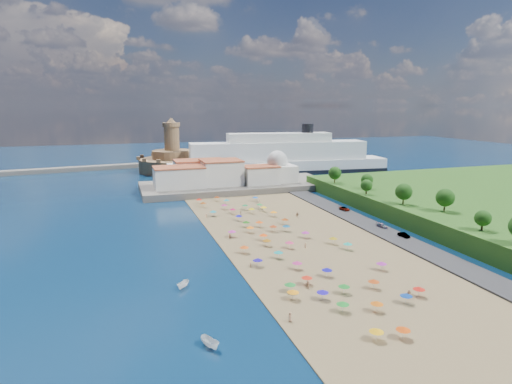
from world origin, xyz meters
name	(u,v)px	position (x,y,z in m)	size (l,w,h in m)	color
ground	(269,232)	(0.00, 0.00, 0.00)	(700.00, 700.00, 0.00)	#071938
terrace	(237,186)	(10.00, 73.00, 1.50)	(90.00, 36.00, 3.00)	#59544C
jetty	(180,177)	(-12.00, 108.00, 1.20)	(18.00, 70.00, 2.40)	#59544C
waterfront_buildings	(210,174)	(-3.05, 73.64, 7.88)	(57.00, 29.00, 11.00)	silver
domed_building	(277,169)	(30.00, 71.00, 8.97)	(16.00, 16.00, 15.00)	silver
fortress	(173,161)	(-12.00, 138.00, 6.68)	(40.00, 40.00, 32.40)	olive
cruise_ship	(279,158)	(47.79, 113.96, 8.54)	(133.42, 32.38, 28.85)	black
beach_parasols	(277,235)	(-1.03, -9.73, 2.15)	(30.88, 117.24, 2.20)	gray
beachgoers	(271,236)	(-1.73, -6.80, 1.15)	(32.89, 96.65, 1.88)	tan
moored_boats	(197,315)	(-31.80, -48.26, 0.82)	(4.13, 29.36, 1.71)	white
parked_cars	(369,220)	(36.00, -0.68, 1.34)	(2.87, 39.66, 1.32)	gray
hillside_trees	(419,196)	(49.38, -8.34, 10.17)	(14.22, 105.14, 7.42)	#382314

